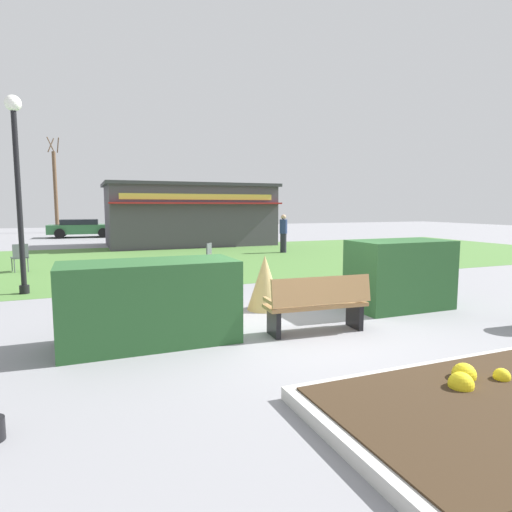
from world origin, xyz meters
TOP-DOWN VIEW (x-y plane):
  - ground_plane at (0.00, 0.00)m, footprint 80.00×80.00m
  - lawn_patch at (0.00, 10.38)m, footprint 36.00×12.00m
  - park_bench at (0.19, -0.23)m, footprint 1.73×0.63m
  - hedge_left at (-2.40, 0.27)m, footprint 2.57×1.10m
  - hedge_right at (2.60, 0.68)m, footprint 1.97×1.10m
  - ornamental_grass_behind_left at (0.04, 1.58)m, footprint 0.71×0.71m
  - ornamental_grass_behind_right at (-1.11, 1.43)m, footprint 0.80×0.80m
  - lamppost_mid at (-4.60, 5.15)m, footprint 0.36×0.36m
  - food_kiosk at (2.12, 16.59)m, footprint 8.69×4.86m
  - cafe_chair_west at (-5.11, 8.98)m, footprint 0.55×0.55m
  - cafe_chair_east at (0.33, 7.01)m, footprint 0.61×0.61m
  - person_standing at (5.02, 11.10)m, footprint 0.34×0.34m
  - parked_car_west_slot at (-3.26, 24.72)m, footprint 4.28×2.22m
  - tree_right_bg at (-5.02, 31.18)m, footprint 0.91×0.96m

SIDE VIEW (x-z plane):
  - ground_plane at x=0.00m, z-range 0.00..0.00m
  - lawn_patch at x=0.00m, z-range 0.00..0.01m
  - park_bench at x=0.19m, z-range 0.01..0.96m
  - cafe_chair_west at x=-5.11m, z-range 0.08..0.97m
  - cafe_chair_east at x=0.33m, z-range 0.08..0.97m
  - ornamental_grass_behind_left at x=0.04m, z-range 0.00..1.09m
  - ornamental_grass_behind_right at x=-1.11m, z-range 0.00..1.19m
  - hedge_left at x=-2.40m, z-range 0.00..1.24m
  - parked_car_west_slot at x=-3.26m, z-range 0.04..1.24m
  - hedge_right at x=2.60m, z-range 0.00..1.37m
  - person_standing at x=5.02m, z-range 0.02..1.71m
  - food_kiosk at x=2.12m, z-range 0.01..3.23m
  - lamppost_mid at x=-4.60m, z-range 0.57..5.10m
  - tree_right_bg at x=-5.02m, z-range -0.37..6.95m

